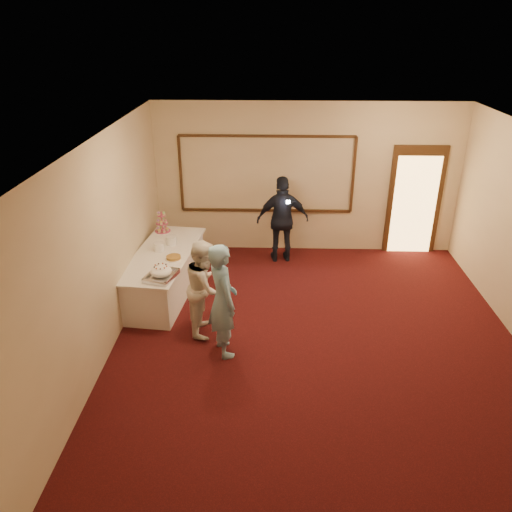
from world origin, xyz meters
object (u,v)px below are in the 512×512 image
Objects in this scene: plate_stack_b at (171,240)px; pavlova_tray at (161,273)px; tart at (174,258)px; man at (223,300)px; buffet_table at (164,273)px; cupcake_stand at (162,224)px; plate_stack_a at (159,247)px; woman at (205,287)px; guest at (283,220)px.

pavlova_tray is at bearing -86.49° from plate_stack_b.
man reaches higher than tart.
buffet_table is 1.47× the size of man.
tart is at bearing -70.48° from cupcake_stand.
cupcake_stand reaches higher than pavlova_tray.
tart is at bearing 84.40° from pavlova_tray.
buffet_table is at bearing -49.41° from plate_stack_a.
plate_stack_b reaches higher than buffet_table.
woman reaches higher than cupcake_stand.
buffet_table is 0.60m from plate_stack_b.
tart reaches higher than buffet_table.
plate_stack_a is 2.16m from man.
buffet_table is 12.90× the size of plate_stack_b.
man is at bearing 68.29° from guest.
guest is at bearing -38.90° from man.
buffet_table is 3.99× the size of pavlova_tray.
woman is at bearing -63.16° from cupcake_stand.
man is (1.09, -2.03, -0.00)m from plate_stack_b.
plate_stack_a is 1.53m from woman.
pavlova_tray is at bearing -79.11° from cupcake_stand.
man is (1.01, -0.77, -0.01)m from pavlova_tray.
cupcake_stand is 0.25× the size of man.
man is 0.99× the size of guest.
woman reaches higher than pavlova_tray.
cupcake_stand is at bearing 115.21° from plate_stack_b.
buffet_table is 1.67× the size of woman.
tart is at bearing 10.48° from man.
cupcake_stand is 2.30m from guest.
woman is at bearing 58.91° from guest.
plate_stack_b is 0.11× the size of man.
cupcake_stand reaches higher than plate_stack_a.
cupcake_stand is 0.25× the size of guest.
tart is (0.14, -0.60, -0.05)m from plate_stack_b.
cupcake_stand is at bearing 4.59° from man.
pavlova_tray is 0.67m from tart.
plate_stack_b is at bearing 93.51° from pavlova_tray.
guest is (1.83, 1.64, 0.06)m from tart.
plate_stack_b reaches higher than plate_stack_a.
man is (1.26, -1.75, -0.00)m from plate_stack_a.
plate_stack_a is at bearing -120.24° from plate_stack_b.
woman is (0.70, -0.22, -0.11)m from pavlova_tray.
man is at bearing -54.70° from buffet_table.
tart is (0.42, -1.19, -0.12)m from cupcake_stand.
woman is (1.05, -2.08, -0.17)m from cupcake_stand.
cupcake_stand is 1.27m from tart.
tart is at bearing 36.70° from woman.
pavlova_tray is 1.27m from plate_stack_b.
guest is (2.13, 1.32, 0.01)m from plate_stack_a.
plate_stack_a is 0.96× the size of plate_stack_b.
buffet_table is at bearing 12.34° from man.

